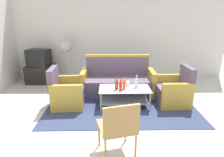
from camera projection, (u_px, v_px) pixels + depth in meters
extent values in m
plane|color=beige|center=(131.00, 128.00, 3.43)|extent=(14.00, 14.00, 0.00)
cube|color=silver|center=(121.00, 34.00, 5.92)|extent=(6.52, 0.12, 2.80)
cube|color=#2D3856|center=(121.00, 104.00, 4.33)|extent=(3.20, 2.10, 0.01)
cube|color=#5B4C60|center=(118.00, 86.00, 4.84)|extent=(1.60, 0.71, 0.42)
cube|color=#5B4C60|center=(117.00, 66.00, 5.01)|extent=(1.60, 0.15, 0.48)
cube|color=#B79333|center=(151.00, 82.00, 4.82)|extent=(0.12, 0.70, 0.62)
cube|color=#B79333|center=(84.00, 83.00, 4.80)|extent=(0.12, 0.70, 0.62)
cube|color=#B79333|center=(118.00, 56.00, 4.93)|extent=(1.64, 0.11, 0.06)
cube|color=#5B4C60|center=(69.00, 96.00, 4.26)|extent=(0.69, 0.64, 0.40)
cube|color=#5B4C60|center=(53.00, 78.00, 4.11)|extent=(0.15, 0.61, 0.45)
cube|color=#B79333|center=(71.00, 87.00, 4.54)|extent=(0.66, 0.14, 0.58)
cube|color=#B79333|center=(66.00, 98.00, 3.92)|extent=(0.66, 0.14, 0.58)
cube|color=#5B4C60|center=(172.00, 95.00, 4.34)|extent=(0.67, 0.61, 0.40)
cube|color=#5B4C60|center=(187.00, 77.00, 4.23)|extent=(0.13, 0.60, 0.45)
cube|color=#B79333|center=(177.00, 97.00, 4.00)|extent=(0.66, 0.11, 0.58)
cube|color=#B79333|center=(167.00, 86.00, 4.63)|extent=(0.66, 0.11, 0.58)
cube|color=silver|center=(125.00, 89.00, 4.17)|extent=(1.10, 0.60, 0.02)
cube|color=#9E9EA5|center=(124.00, 100.00, 4.25)|extent=(1.00, 0.52, 0.02)
cylinder|color=#9E9EA5|center=(102.00, 93.00, 4.47)|extent=(0.04, 0.04, 0.40)
cylinder|color=#9E9EA5|center=(145.00, 92.00, 4.49)|extent=(0.04, 0.04, 0.40)
cylinder|color=#9E9EA5|center=(101.00, 102.00, 3.97)|extent=(0.04, 0.04, 0.40)
cylinder|color=#9E9EA5|center=(150.00, 101.00, 3.99)|extent=(0.04, 0.04, 0.40)
cylinder|color=brown|center=(117.00, 85.00, 4.07)|extent=(0.08, 0.08, 0.20)
cylinder|color=brown|center=(117.00, 79.00, 4.03)|extent=(0.03, 0.03, 0.08)
cylinder|color=#D85919|center=(124.00, 85.00, 4.09)|extent=(0.06, 0.06, 0.19)
cylinder|color=#D85919|center=(124.00, 79.00, 4.05)|extent=(0.02, 0.02, 0.08)
cylinder|color=silver|center=(136.00, 83.00, 4.19)|extent=(0.08, 0.08, 0.20)
cylinder|color=silver|center=(137.00, 77.00, 4.14)|extent=(0.03, 0.03, 0.08)
cylinder|color=red|center=(121.00, 87.00, 4.00)|extent=(0.07, 0.07, 0.18)
cylinder|color=red|center=(121.00, 81.00, 3.96)|extent=(0.02, 0.02, 0.08)
cylinder|color=silver|center=(128.00, 84.00, 4.31)|extent=(0.08, 0.08, 0.10)
cube|color=black|center=(41.00, 74.00, 5.74)|extent=(0.80, 0.50, 0.52)
cube|color=black|center=(39.00, 58.00, 5.59)|extent=(0.67, 0.55, 0.48)
cube|color=black|center=(43.00, 56.00, 5.80)|extent=(0.50, 0.11, 0.36)
cylinder|color=#2D2D33|center=(69.00, 81.00, 5.88)|extent=(0.32, 0.32, 0.03)
cylinder|color=#B2B2B7|center=(68.00, 66.00, 5.73)|extent=(0.03, 0.03, 0.95)
sphere|color=#B2B2B7|center=(66.00, 46.00, 5.55)|extent=(0.36, 0.36, 0.36)
cube|color=#AD844C|center=(116.00, 127.00, 2.68)|extent=(0.58, 0.58, 0.04)
cube|color=#AD844C|center=(122.00, 120.00, 2.41)|extent=(0.48, 0.16, 0.40)
cylinder|color=#AD844C|center=(99.00, 134.00, 2.88)|extent=(0.03, 0.03, 0.42)
cylinder|color=#AD844C|center=(126.00, 130.00, 2.99)|extent=(0.03, 0.03, 0.42)
cylinder|color=#AD844C|center=(105.00, 152.00, 2.50)|extent=(0.03, 0.03, 0.42)
cylinder|color=#AD844C|center=(136.00, 146.00, 2.60)|extent=(0.03, 0.03, 0.42)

